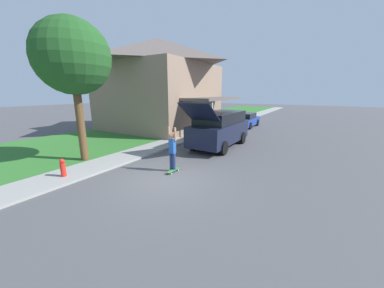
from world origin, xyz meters
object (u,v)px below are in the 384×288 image
Objects in this scene: skateboard at (173,170)px; suv_parked at (220,128)px; fire_hydrant at (63,168)px; lawn_tree_near at (73,58)px; skateboarder at (172,149)px; car_down_street at (245,120)px.

suv_parked is at bearing 91.84° from skateboard.
skateboard is 1.09× the size of fire_hydrant.
lawn_tree_near reaches higher than skateboard.
lawn_tree_near reaches higher than fire_hydrant.
skateboarder is at bearing 133.61° from skateboard.
lawn_tree_near reaches higher than skateboarder.
fire_hydrant is (-3.17, -8.09, -0.73)m from suv_parked.
skateboard is (0.09, -0.10, -0.93)m from skateboarder.
suv_parked reaches higher than fire_hydrant.
lawn_tree_near is at bearing 127.34° from fire_hydrant.
fire_hydrant is (-3.34, -2.86, 0.37)m from skateboard.
car_down_street is 14.12m from skateboard.
skateboarder is at bearing -89.18° from suv_parked.
car_down_street is at bearing 97.31° from suv_parked.
suv_parked is 8.13× the size of fire_hydrant.
lawn_tree_near is 1.10× the size of suv_parked.
suv_parked reaches higher than skateboarder.
car_down_street is 14.01m from skateboarder.
lawn_tree_near is 6.14m from skateboarder.
lawn_tree_near is at bearing -167.04° from skateboard.
suv_parked is 1.38× the size of car_down_street.
skateboarder is (0.07, -5.13, -0.17)m from suv_parked.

